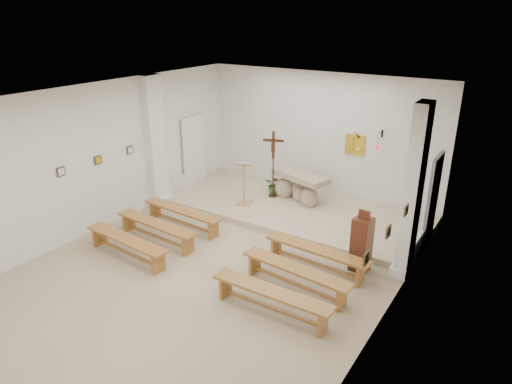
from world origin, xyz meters
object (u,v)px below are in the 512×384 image
Objects in this scene: lectern at (244,183)px; donation_pedestal at (361,244)px; bench_left_second at (156,227)px; bench_right_third at (271,296)px; bench_right_second at (296,273)px; bench_right_front at (316,253)px; altar at (299,189)px; bench_left_front at (182,214)px; crucifix_stand at (273,160)px; bench_left_third at (127,243)px.

lectern is 3.98m from donation_pedestal.
bench_right_third is (3.62, -0.90, 0.00)m from bench_left_second.
donation_pedestal is at bearing -38.68° from lectern.
donation_pedestal reaches higher than bench_right_second.
bench_right_third is at bearing -84.71° from bench_right_second.
bench_right_third is (-0.00, -0.90, 0.00)m from bench_right_second.
bench_right_front and bench_right_second have the same top height.
altar is 4.10m from bench_left_second.
bench_left_front is 3.73m from bench_right_second.
bench_right_front is at bearing -143.60° from donation_pedestal.
bench_left_front is at bearing 93.42° from bench_left_second.
bench_right_front is 1.00× the size of bench_left_second.
donation_pedestal is (2.65, -2.35, 0.12)m from altar.
donation_pedestal reaches higher than altar.
crucifix_stand is at bearing 46.59° from lectern.
altar is at bearing 23.96° from lectern.
bench_left_third and bench_right_third have the same top height.
donation_pedestal is at bearing 65.90° from bench_right_second.
bench_right_third is at bearing -10.49° from bench_left_second.
donation_pedestal is at bearing 9.10° from bench_left_front.
donation_pedestal is at bearing 31.43° from bench_left_third.
bench_left_second is at bearing -162.88° from bench_right_front.
bench_left_second is (-1.74, -3.71, -0.11)m from altar.
bench_left_front and bench_right_front have the same top height.
bench_right_front is at bearing -40.13° from altar.
bench_right_third is at bearing -103.80° from donation_pedestal.
lectern reaches higher than bench_left_third.
lectern is at bearing -119.92° from altar.
bench_left_second is (-0.63, -2.64, -0.39)m from lectern.
altar is 0.76× the size of bench_right_front.
donation_pedestal reaches higher than bench_right_third.
bench_left_front is 1.00× the size of bench_right_second.
bench_left_front and bench_left_second have the same top height.
bench_left_second is (-4.39, -1.37, -0.23)m from donation_pedestal.
crucifix_stand is 0.81× the size of bench_right_third.
altar is 4.98m from bench_right_third.
bench_left_second and bench_left_third have the same top height.
bench_right_third is (2.61, -4.42, -0.86)m from crucifix_stand.
bench_right_second is at bearing -61.40° from lectern.
lectern reaches higher than bench_left_front.
donation_pedestal is 4.42m from bench_left_front.
lectern is 4.65m from bench_right_third.
altar is 3.31m from bench_left_front.
bench_right_front is at bearing 89.50° from bench_right_third.
bench_right_front is at bearing 30.51° from bench_left_third.
bench_right_second is at bearing -10.93° from bench_left_front.
altar is at bearing 61.27° from bench_left_front.
altar is 3.39m from bench_right_front.
bench_left_second is at bearing 165.59° from bench_right_third.
bench_left_front is (-1.01, -2.63, -0.86)m from crucifix_stand.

